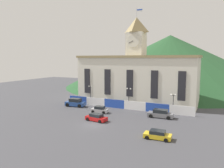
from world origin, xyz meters
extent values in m
plane|color=#424247|center=(0.00, 0.00, 0.00)|extent=(160.00, 160.00, 0.00)
cube|color=silver|center=(0.00, 22.79, 6.28)|extent=(32.41, 8.88, 12.56)
cube|color=#998456|center=(0.00, 22.79, 12.86)|extent=(33.01, 9.48, 0.60)
cube|color=silver|center=(0.00, 22.79, 16.23)|extent=(4.50, 4.50, 6.14)
pyramid|color=#998456|center=(0.00, 22.79, 21.33)|extent=(4.95, 4.95, 4.05)
cylinder|color=silver|center=(0.00, 20.48, 16.97)|extent=(3.42, 0.12, 3.42)
cube|color=black|center=(-0.64, 20.40, 16.68)|extent=(1.32, 0.06, 0.67)
cylinder|color=#B2B2B7|center=(0.00, 22.79, 24.55)|extent=(0.10, 0.10, 2.40)
cube|color=white|center=(0.80, 22.79, 25.20)|extent=(1.60, 0.06, 1.00)
cube|color=#2347B2|center=(0.80, 22.75, 25.20)|extent=(1.60, 0.04, 0.28)
cube|color=#232328|center=(-12.96, 18.27, 6.03)|extent=(1.78, 0.16, 6.91)
cube|color=#232328|center=(-6.48, 18.27, 6.03)|extent=(1.78, 0.16, 6.91)
cube|color=#232328|center=(0.00, 18.27, 6.03)|extent=(1.78, 0.16, 6.91)
cube|color=#232328|center=(6.48, 18.27, 6.03)|extent=(1.78, 0.16, 6.91)
cube|color=#232328|center=(12.96, 18.27, 6.03)|extent=(1.78, 0.16, 6.91)
cube|color=#2347B2|center=(-13.73, 14.76, 1.05)|extent=(5.49, 0.12, 2.11)
cube|color=white|center=(-8.24, 14.76, 1.05)|extent=(5.49, 0.12, 2.11)
cube|color=#2347B2|center=(-2.75, 14.76, 1.05)|extent=(5.49, 0.12, 2.11)
cube|color=white|center=(2.75, 14.76, 1.05)|extent=(5.49, 0.12, 2.11)
cube|color=#2347B2|center=(8.24, 14.76, 1.05)|extent=(5.49, 0.12, 2.11)
cube|color=white|center=(13.73, 14.76, 1.05)|extent=(5.49, 0.12, 2.11)
cone|color=#234C28|center=(0.00, 66.99, 11.38)|extent=(93.13, 93.13, 22.77)
cylinder|color=black|center=(-10.45, 15.94, 2.42)|extent=(0.14, 0.14, 4.84)
cube|color=black|center=(-10.45, 15.94, 4.69)|extent=(0.90, 0.08, 0.08)
sphere|color=white|center=(-10.90, 15.94, 4.87)|extent=(0.36, 0.36, 0.36)
sphere|color=white|center=(-10.00, 15.94, 4.87)|extent=(0.36, 0.36, 0.36)
cylinder|color=black|center=(0.71, 15.94, 2.46)|extent=(0.14, 0.14, 4.92)
cube|color=black|center=(0.71, 15.94, 4.77)|extent=(0.90, 0.08, 0.08)
sphere|color=white|center=(0.26, 15.94, 4.95)|extent=(0.36, 0.36, 0.36)
sphere|color=white|center=(1.16, 15.94, 4.95)|extent=(0.36, 0.36, 0.36)
cylinder|color=black|center=(11.57, 15.94, 2.10)|extent=(0.14, 0.14, 4.20)
cube|color=black|center=(11.57, 15.94, 4.05)|extent=(0.90, 0.08, 0.08)
sphere|color=white|center=(11.12, 15.94, 4.23)|extent=(0.36, 0.36, 0.36)
sphere|color=white|center=(12.02, 15.94, 4.23)|extent=(0.36, 0.36, 0.36)
cube|color=red|center=(-0.90, 2.76, 0.50)|extent=(4.56, 2.24, 0.72)
cube|color=#1E2328|center=(-0.90, 2.76, 1.16)|extent=(2.58, 1.90, 0.59)
cylinder|color=black|center=(0.68, 3.50, 0.32)|extent=(0.67, 0.39, 0.64)
cylinder|color=black|center=(0.49, 1.71, 0.32)|extent=(0.67, 0.39, 0.64)
cylinder|color=black|center=(-2.30, 3.81, 0.32)|extent=(0.67, 0.39, 0.64)
cylinder|color=black|center=(-2.48, 2.02, 0.32)|extent=(0.67, 0.39, 0.64)
cube|color=yellow|center=(12.57, -1.48, 0.47)|extent=(4.29, 2.03, 0.67)
cube|color=#1E2328|center=(12.57, -1.48, 1.08)|extent=(2.40, 1.78, 0.55)
cylinder|color=black|center=(13.95, -0.50, 0.30)|extent=(0.61, 0.36, 0.59)
cylinder|color=black|center=(14.05, -2.30, 0.30)|extent=(0.61, 0.36, 0.59)
cylinder|color=black|center=(11.09, -0.66, 0.30)|extent=(0.61, 0.36, 0.59)
cylinder|color=black|center=(11.20, -2.46, 0.30)|extent=(0.61, 0.36, 0.59)
cube|color=slate|center=(9.98, 10.83, 0.61)|extent=(5.38, 2.22, 0.87)
cube|color=#1E2328|center=(9.98, 10.83, 1.40)|extent=(2.99, 1.96, 0.71)
cylinder|color=black|center=(8.22, 9.76, 0.39)|extent=(0.78, 0.39, 0.77)
cylinder|color=black|center=(8.14, 11.76, 0.39)|extent=(0.78, 0.39, 0.77)
cylinder|color=black|center=(11.82, 9.91, 0.39)|extent=(0.78, 0.39, 0.77)
cylinder|color=black|center=(11.74, 11.91, 0.39)|extent=(0.78, 0.39, 0.77)
cube|color=#284C99|center=(-12.46, 11.65, 0.73)|extent=(5.30, 2.58, 1.04)
cube|color=#1E2328|center=(-12.46, 11.65, 1.67)|extent=(3.00, 2.15, 0.85)
cylinder|color=black|center=(-10.86, 12.84, 0.46)|extent=(0.96, 0.46, 0.92)
cylinder|color=black|center=(-10.63, 10.86, 0.46)|extent=(0.96, 0.46, 0.92)
cylinder|color=black|center=(-14.30, 12.44, 0.46)|extent=(0.96, 0.46, 0.92)
cylinder|color=black|center=(-14.07, 10.46, 0.46)|extent=(0.96, 0.46, 0.92)
cube|color=#B7B7BC|center=(-3.56, 8.81, 0.52)|extent=(4.05, 2.07, 0.74)
cube|color=#1E2328|center=(-3.56, 8.81, 1.20)|extent=(2.29, 1.76, 0.61)
cylinder|color=black|center=(-4.80, 7.84, 0.33)|extent=(0.69, 0.37, 0.66)
cylinder|color=black|center=(-4.96, 9.53, 0.33)|extent=(0.69, 0.37, 0.66)
cylinder|color=black|center=(-2.16, 8.09, 0.33)|extent=(0.69, 0.37, 0.66)
cylinder|color=black|center=(-2.32, 9.79, 0.33)|extent=(0.69, 0.37, 0.66)
camera|label=1|loc=(20.73, -33.84, 12.42)|focal=35.00mm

